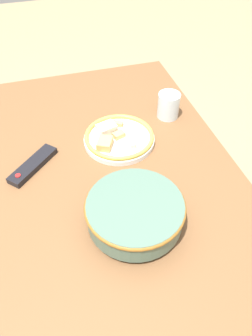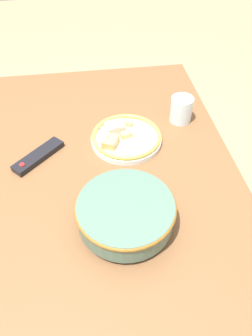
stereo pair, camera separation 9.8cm
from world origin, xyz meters
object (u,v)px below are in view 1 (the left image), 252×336
(food_plate, at_px, (118,138))
(tv_remote, at_px, (33,165))
(drinking_glass, at_px, (169,105))
(noodle_bowl, at_px, (135,212))

(food_plate, height_order, tv_remote, food_plate)
(tv_remote, distance_m, drinking_glass, 0.53)
(food_plate, height_order, drinking_glass, drinking_glass)
(food_plate, distance_m, drinking_glass, 0.24)
(noodle_bowl, distance_m, drinking_glass, 0.50)
(drinking_glass, bearing_deg, food_plate, 112.74)
(tv_remote, height_order, drinking_glass, drinking_glass)
(food_plate, xyz_separation_m, tv_remote, (-0.04, 0.29, -0.01))
(noodle_bowl, relative_size, drinking_glass, 2.80)
(noodle_bowl, xyz_separation_m, food_plate, (0.34, -0.05, -0.03))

